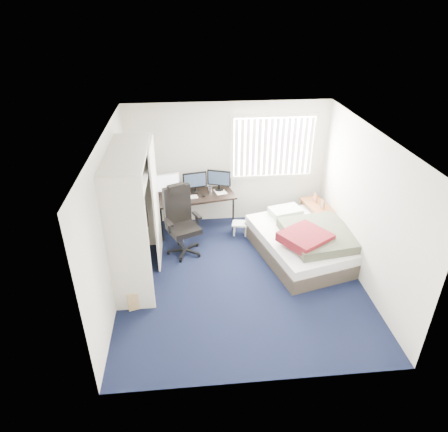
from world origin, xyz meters
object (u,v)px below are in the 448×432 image
object	(u,v)px
nightstand	(317,208)
office_chair	(182,227)
desk	(194,193)
bed	(305,241)

from	to	relation	value
nightstand	office_chair	bearing A→B (deg)	-168.77
desk	nightstand	xyz separation A→B (m)	(2.46, -0.27, -0.31)
nightstand	bed	size ratio (longest dim) A/B	0.37
desk	office_chair	xyz separation A→B (m)	(-0.26, -0.81, -0.30)
nightstand	desk	bearing A→B (deg)	173.69
desk	nightstand	world-z (taller)	desk
desk	office_chair	bearing A→B (deg)	-107.71
office_chair	bed	xyz separation A→B (m)	(2.24, -0.35, -0.22)
office_chair	nightstand	world-z (taller)	office_chair
desk	office_chair	distance (m)	0.90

